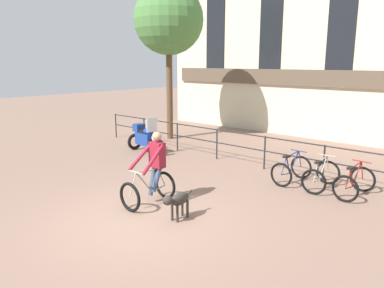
# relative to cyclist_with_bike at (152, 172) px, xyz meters

# --- Properties ---
(ground_plane) EXTENTS (60.00, 60.00, 0.00)m
(ground_plane) POSITION_rel_cyclist_with_bike_xyz_m (0.47, -0.94, -0.76)
(ground_plane) COLOR #846656
(canal_railing) EXTENTS (15.05, 0.05, 1.05)m
(canal_railing) POSITION_rel_cyclist_with_bike_xyz_m (0.47, 4.26, -0.05)
(canal_railing) COLOR #232326
(canal_railing) RESTS_ON ground_plane
(building_facade) EXTENTS (18.00, 0.72, 9.61)m
(building_facade) POSITION_rel_cyclist_with_bike_xyz_m (0.47, 10.05, 4.02)
(building_facade) COLOR beige
(building_facade) RESTS_ON ground_plane
(cyclist_with_bike) EXTENTS (0.69, 1.17, 1.70)m
(cyclist_with_bike) POSITION_rel_cyclist_with_bike_xyz_m (0.00, 0.00, 0.00)
(cyclist_with_bike) COLOR black
(cyclist_with_bike) RESTS_ON ground_plane
(dog) EXTENTS (0.25, 0.92, 0.63)m
(dog) POSITION_rel_cyclist_with_bike_xyz_m (1.11, -0.32, -0.32)
(dog) COLOR #332D28
(dog) RESTS_ON ground_plane
(parked_motorcycle) EXTENTS (1.65, 0.81, 1.35)m
(parked_motorcycle) POSITION_rel_cyclist_with_bike_xyz_m (-3.90, 3.22, -0.20)
(parked_motorcycle) COLOR black
(parked_motorcycle) RESTS_ON ground_plane
(parked_bicycle_near_lamp) EXTENTS (0.72, 1.15, 0.86)m
(parked_bicycle_near_lamp) POSITION_rel_cyclist_with_bike_xyz_m (1.72, 3.61, -0.41)
(parked_bicycle_near_lamp) COLOR black
(parked_bicycle_near_lamp) RESTS_ON ground_plane
(parked_bicycle_mid_left) EXTENTS (0.71, 1.14, 0.86)m
(parked_bicycle_mid_left) POSITION_rel_cyclist_with_bike_xyz_m (2.56, 3.61, -0.41)
(parked_bicycle_mid_left) COLOR black
(parked_bicycle_mid_left) RESTS_ON ground_plane
(parked_bicycle_mid_right) EXTENTS (0.73, 1.15, 0.86)m
(parked_bicycle_mid_right) POSITION_rel_cyclist_with_bike_xyz_m (3.40, 3.61, -0.41)
(parked_bicycle_mid_right) COLOR black
(parked_bicycle_mid_right) RESTS_ON ground_plane
(tree_canalside_left) EXTENTS (2.87, 2.87, 6.41)m
(tree_canalside_left) POSITION_rel_cyclist_with_bike_xyz_m (-5.10, 5.70, 4.18)
(tree_canalside_left) COLOR brown
(tree_canalside_left) RESTS_ON ground_plane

